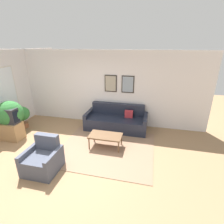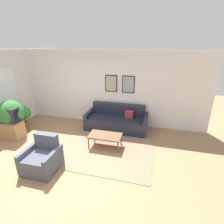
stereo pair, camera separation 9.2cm
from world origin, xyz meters
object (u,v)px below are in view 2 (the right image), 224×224
couch (117,121)px  armchair (42,159)px  tv (9,115)px  potted_plant_tall (11,113)px  coffee_table (105,136)px

couch → armchair: 2.88m
tv → armchair: tv is taller
tv → potted_plant_tall: (-0.07, 0.17, -0.02)m
tv → potted_plant_tall: potted_plant_tall is taller
tv → armchair: (1.87, -1.08, -0.52)m
couch → coffee_table: size_ratio=2.27×
potted_plant_tall → armchair: bearing=-32.8°
armchair → tv: bearing=170.7°
couch → tv: 3.50m
couch → coffee_table: 1.27m
tv → potted_plant_tall: size_ratio=0.51×
coffee_table → tv: (-3.06, -0.24, 0.45)m
coffee_table → tv: tv is taller
armchair → coffee_table: bearing=68.8°
tv → armchair: size_ratio=0.75×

